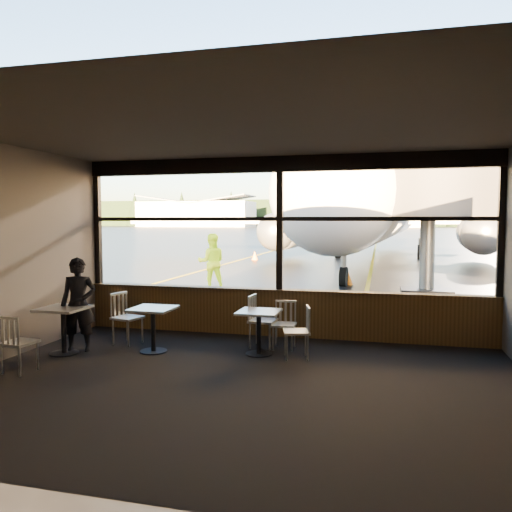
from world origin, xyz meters
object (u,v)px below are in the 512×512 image
at_px(cafe_table_mid, 153,330).
at_px(chair_near_e, 296,332).
at_px(jet_bridge, 443,220).
at_px(chair_near_w, 263,321).
at_px(chair_near_n, 284,325).
at_px(cone_nose, 347,277).
at_px(cafe_table_near, 259,333).
at_px(cone_wing, 255,256).
at_px(ground_crew, 212,262).
at_px(chair_left_s, 19,343).
at_px(chair_mid_w, 128,318).
at_px(cafe_table_left, 64,331).
at_px(airliner, 378,160).
at_px(passenger, 78,305).

relative_size(cafe_table_mid, chair_near_e, 0.89).
xyz_separation_m(jet_bridge, chair_near_w, (-3.71, -6.43, -1.82)).
height_order(chair_near_n, cone_nose, chair_near_n).
bearing_deg(cone_nose, chair_near_e, -91.12).
xyz_separation_m(cafe_table_near, cone_wing, (-5.12, 20.03, -0.12)).
relative_size(chair_near_w, ground_crew, 0.51).
bearing_deg(chair_left_s, cone_wing, 100.86).
height_order(cafe_table_mid, chair_mid_w, chair_mid_w).
xyz_separation_m(jet_bridge, cafe_table_left, (-6.88, -7.71, -1.89)).
relative_size(airliner, cafe_table_left, 47.15).
bearing_deg(passenger, ground_crew, 70.73).
bearing_deg(jet_bridge, cone_nose, 133.94).
xyz_separation_m(chair_near_w, cone_wing, (-5.07, 19.52, -0.21)).
distance_m(ground_crew, cone_wing, 12.89).
distance_m(chair_near_w, cone_nose, 9.40).
bearing_deg(cafe_table_mid, cafe_table_left, -160.99).
bearing_deg(ground_crew, jet_bridge, 155.62).
bearing_deg(cone_wing, cone_nose, -59.56).
height_order(jet_bridge, cafe_table_near, jet_bridge).
distance_m(chair_near_w, chair_near_n, 0.39).
bearing_deg(cone_wing, jet_bridge, -56.12).
bearing_deg(chair_left_s, passenger, 89.57).
height_order(cafe_table_mid, chair_near_n, chair_near_n).
distance_m(cafe_table_left, chair_near_n, 3.77).
xyz_separation_m(cafe_table_mid, cone_nose, (2.65, 10.14, -0.12)).
bearing_deg(jet_bridge, cafe_table_near, -117.80).
height_order(chair_near_w, chair_left_s, chair_near_w).
height_order(cafe_table_near, chair_near_e, chair_near_e).
height_order(cafe_table_near, cone_wing, cafe_table_near).
relative_size(airliner, passenger, 23.34).
relative_size(passenger, ground_crew, 0.88).
bearing_deg(chair_mid_w, chair_near_n, 111.21).
relative_size(cafe_table_mid, cone_wing, 1.50).
height_order(cafe_table_mid, passenger, passenger).
relative_size(chair_near_n, cone_nose, 1.56).
distance_m(cafe_table_left, chair_near_w, 3.42).
distance_m(jet_bridge, chair_near_e, 7.86).
relative_size(chair_left_s, cone_nose, 1.63).
bearing_deg(chair_left_s, airliner, 84.13).
bearing_deg(airliner, chair_mid_w, -96.37).
xyz_separation_m(cafe_table_left, cone_wing, (-1.90, 20.79, -0.14)).
bearing_deg(chair_near_n, cafe_table_mid, 17.86).
distance_m(cafe_table_mid, passenger, 1.37).
xyz_separation_m(airliner, ground_crew, (-5.13, -14.88, -4.89)).
distance_m(jet_bridge, cafe_table_left, 10.50).
height_order(passenger, ground_crew, ground_crew).
relative_size(cafe_table_left, chair_near_e, 0.92).
xyz_separation_m(cafe_table_mid, ground_crew, (-1.55, 7.55, 0.54)).
bearing_deg(ground_crew, passenger, 70.29).
xyz_separation_m(airliner, chair_near_e, (-1.12, -22.23, -5.38)).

